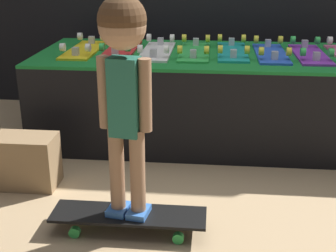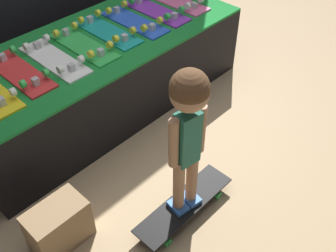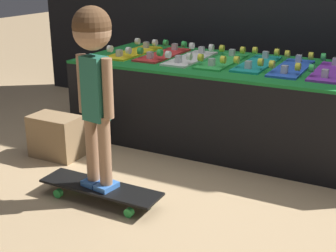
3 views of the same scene
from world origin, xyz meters
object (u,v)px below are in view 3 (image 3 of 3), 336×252
object	(u,v)px
skateboard_white_on_rack	(191,57)
skateboard_on_floor	(100,189)
skateboard_purple_on_rack	(330,70)
skateboard_yellow_on_rack	(133,51)
skateboard_green_on_rack	(222,60)
skateboard_blue_on_rack	(292,67)
storage_box	(56,136)
skateboard_red_on_rack	(163,54)
child	(94,65)
skateboard_teal_on_rack	(257,62)

from	to	relation	value
skateboard_white_on_rack	skateboard_on_floor	distance (m)	1.35
skateboard_white_on_rack	skateboard_purple_on_rack	size ratio (longest dim) A/B	1.00
skateboard_yellow_on_rack	skateboard_green_on_rack	size ratio (longest dim) A/B	1.00
skateboard_on_floor	skateboard_blue_on_rack	bearing A→B (deg)	58.60
skateboard_yellow_on_rack	storage_box	size ratio (longest dim) A/B	1.80
skateboard_green_on_rack	skateboard_on_floor	size ratio (longest dim) A/B	0.85
skateboard_green_on_rack	skateboard_blue_on_rack	xyz separation A→B (m)	(0.51, -0.00, 0.00)
skateboard_purple_on_rack	skateboard_on_floor	size ratio (longest dim) A/B	0.85
skateboard_green_on_rack	skateboard_purple_on_rack	xyz separation A→B (m)	(0.76, -0.00, 0.00)
skateboard_red_on_rack	child	bearing A→B (deg)	-78.33
skateboard_yellow_on_rack	skateboard_purple_on_rack	world-z (taller)	same
skateboard_yellow_on_rack	skateboard_green_on_rack	world-z (taller)	same
skateboard_yellow_on_rack	skateboard_on_floor	xyz separation A→B (m)	(0.52, -1.24, -0.55)
skateboard_yellow_on_rack	skateboard_teal_on_rack	bearing A→B (deg)	1.71
skateboard_green_on_rack	skateboard_blue_on_rack	size ratio (longest dim) A/B	1.00
skateboard_blue_on_rack	skateboard_on_floor	bearing A→B (deg)	-121.40
skateboard_purple_on_rack	child	distance (m)	1.61
skateboard_teal_on_rack	skateboard_on_floor	bearing A→B (deg)	-111.52
skateboard_purple_on_rack	child	world-z (taller)	child
skateboard_green_on_rack	child	size ratio (longest dim) A/B	0.62
skateboard_green_on_rack	skateboard_teal_on_rack	distance (m)	0.26
skateboard_white_on_rack	skateboard_purple_on_rack	xyz separation A→B (m)	(1.02, 0.00, 0.00)
skateboard_white_on_rack	skateboard_purple_on_rack	world-z (taller)	same
skateboard_red_on_rack	skateboard_white_on_rack	distance (m)	0.26
skateboard_white_on_rack	skateboard_on_floor	size ratio (longest dim) A/B	0.85
skateboard_purple_on_rack	storage_box	xyz separation A→B (m)	(-1.66, -0.84, -0.47)
skateboard_red_on_rack	skateboard_on_floor	distance (m)	1.41
child	storage_box	xyz separation A→B (m)	(-0.66, 0.40, -0.65)
skateboard_red_on_rack	skateboard_purple_on_rack	bearing A→B (deg)	-1.36
skateboard_green_on_rack	skateboard_red_on_rack	bearing A→B (deg)	176.62
skateboard_red_on_rack	skateboard_blue_on_rack	world-z (taller)	same
skateboard_blue_on_rack	storage_box	size ratio (longest dim) A/B	1.80
skateboard_blue_on_rack	storage_box	bearing A→B (deg)	-149.30
skateboard_red_on_rack	skateboard_purple_on_rack	distance (m)	1.27
skateboard_blue_on_rack	skateboard_white_on_rack	bearing A→B (deg)	-179.74
skateboard_red_on_rack	skateboard_green_on_rack	bearing A→B (deg)	-3.38
skateboard_white_on_rack	skateboard_green_on_rack	distance (m)	0.25
skateboard_teal_on_rack	skateboard_yellow_on_rack	bearing A→B (deg)	-178.29
skateboard_green_on_rack	skateboard_on_floor	bearing A→B (deg)	-101.27
skateboard_yellow_on_rack	skateboard_green_on_rack	distance (m)	0.76
skateboard_teal_on_rack	skateboard_purple_on_rack	size ratio (longest dim) A/B	1.00
skateboard_teal_on_rack	skateboard_blue_on_rack	xyz separation A→B (m)	(0.25, -0.03, 0.00)
skateboard_white_on_rack	skateboard_teal_on_rack	world-z (taller)	same
skateboard_teal_on_rack	child	xyz separation A→B (m)	(-0.50, -1.27, 0.17)
skateboard_red_on_rack	storage_box	bearing A→B (deg)	-114.39
skateboard_teal_on_rack	child	world-z (taller)	child
skateboard_yellow_on_rack	skateboard_blue_on_rack	size ratio (longest dim) A/B	1.00
skateboard_white_on_rack	skateboard_green_on_rack	world-z (taller)	same
skateboard_red_on_rack	skateboard_yellow_on_rack	bearing A→B (deg)	-173.62
skateboard_teal_on_rack	skateboard_red_on_rack	bearing A→B (deg)	-179.85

